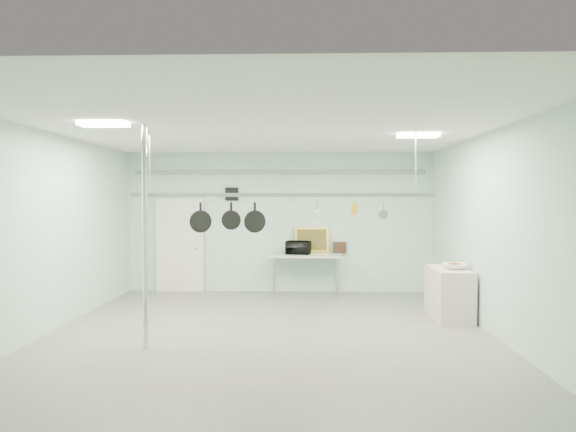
{
  "coord_description": "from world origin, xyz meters",
  "views": [
    {
      "loc": [
        0.54,
        -7.79,
        2.13
      ],
      "look_at": [
        0.28,
        1.0,
        1.84
      ],
      "focal_mm": 32.0,
      "sensor_mm": 36.0,
      "label": 1
    }
  ],
  "objects_px": {
    "microwave": "(298,248)",
    "chrome_pole": "(145,237)",
    "skillet_mid": "(231,216)",
    "skillet_right": "(255,218)",
    "prep_table": "(306,257)",
    "coffee_canister": "(304,250)",
    "fruit_bowl": "(455,266)",
    "pot_rack": "(282,193)",
    "skillet_left": "(201,218)",
    "side_cabinet": "(449,293)"
  },
  "relations": [
    {
      "from": "chrome_pole",
      "to": "skillet_right",
      "type": "distance_m",
      "value": 1.75
    },
    {
      "from": "pot_rack",
      "to": "skillet_left",
      "type": "xyz_separation_m",
      "value": [
        -1.29,
        0.0,
        -0.39
      ]
    },
    {
      "from": "skillet_mid",
      "to": "skillet_right",
      "type": "relative_size",
      "value": 0.88
    },
    {
      "from": "chrome_pole",
      "to": "skillet_right",
      "type": "relative_size",
      "value": 6.56
    },
    {
      "from": "prep_table",
      "to": "coffee_canister",
      "type": "xyz_separation_m",
      "value": [
        -0.04,
        -0.08,
        0.17
      ]
    },
    {
      "from": "prep_table",
      "to": "skillet_left",
      "type": "xyz_separation_m",
      "value": [
        -1.69,
        -3.3,
        1.01
      ]
    },
    {
      "from": "skillet_left",
      "to": "skillet_right",
      "type": "relative_size",
      "value": 1.01
    },
    {
      "from": "prep_table",
      "to": "skillet_mid",
      "type": "relative_size",
      "value": 3.72
    },
    {
      "from": "prep_table",
      "to": "pot_rack",
      "type": "height_order",
      "value": "pot_rack"
    },
    {
      "from": "pot_rack",
      "to": "side_cabinet",
      "type": "bearing_deg",
      "value": 20.45
    },
    {
      "from": "chrome_pole",
      "to": "pot_rack",
      "type": "xyz_separation_m",
      "value": [
        1.9,
        0.9,
        0.63
      ]
    },
    {
      "from": "prep_table",
      "to": "skillet_right",
      "type": "relative_size",
      "value": 3.28
    },
    {
      "from": "coffee_canister",
      "to": "fruit_bowl",
      "type": "xyz_separation_m",
      "value": [
        2.66,
        -2.23,
        -0.05
      ]
    },
    {
      "from": "chrome_pole",
      "to": "prep_table",
      "type": "height_order",
      "value": "chrome_pole"
    },
    {
      "from": "skillet_left",
      "to": "microwave",
      "type": "bearing_deg",
      "value": 39.83
    },
    {
      "from": "microwave",
      "to": "skillet_right",
      "type": "xyz_separation_m",
      "value": [
        -0.66,
        -3.33,
        0.79
      ]
    },
    {
      "from": "microwave",
      "to": "coffee_canister",
      "type": "height_order",
      "value": "microwave"
    },
    {
      "from": "skillet_right",
      "to": "chrome_pole",
      "type": "bearing_deg",
      "value": -170.55
    },
    {
      "from": "prep_table",
      "to": "fruit_bowl",
      "type": "relative_size",
      "value": 3.84
    },
    {
      "from": "side_cabinet",
      "to": "skillet_right",
      "type": "xyz_separation_m",
      "value": [
        -3.37,
        -1.1,
        1.39
      ]
    },
    {
      "from": "prep_table",
      "to": "fruit_bowl",
      "type": "xyz_separation_m",
      "value": [
        2.61,
        -2.31,
        0.12
      ]
    },
    {
      "from": "side_cabinet",
      "to": "skillet_right",
      "type": "height_order",
      "value": "skillet_right"
    },
    {
      "from": "prep_table",
      "to": "skillet_mid",
      "type": "xyz_separation_m",
      "value": [
        -1.2,
        -3.3,
        1.04
      ]
    },
    {
      "from": "chrome_pole",
      "to": "fruit_bowl",
      "type": "distance_m",
      "value": 5.3
    },
    {
      "from": "prep_table",
      "to": "skillet_mid",
      "type": "bearing_deg",
      "value": -110.01
    },
    {
      "from": "coffee_canister",
      "to": "fruit_bowl",
      "type": "distance_m",
      "value": 3.47
    },
    {
      "from": "chrome_pole",
      "to": "pot_rack",
      "type": "bearing_deg",
      "value": 25.35
    },
    {
      "from": "chrome_pole",
      "to": "prep_table",
      "type": "xyz_separation_m",
      "value": [
        2.3,
        4.2,
        -0.77
      ]
    },
    {
      "from": "microwave",
      "to": "chrome_pole",
      "type": "bearing_deg",
      "value": 74.72
    },
    {
      "from": "prep_table",
      "to": "side_cabinet",
      "type": "bearing_deg",
      "value": -40.79
    },
    {
      "from": "side_cabinet",
      "to": "pot_rack",
      "type": "xyz_separation_m",
      "value": [
        -2.95,
        -1.1,
        1.78
      ]
    },
    {
      "from": "side_cabinet",
      "to": "skillet_left",
      "type": "bearing_deg",
      "value": -165.45
    },
    {
      "from": "skillet_mid",
      "to": "prep_table",
      "type": "bearing_deg",
      "value": 73.45
    },
    {
      "from": "prep_table",
      "to": "side_cabinet",
      "type": "height_order",
      "value": "prep_table"
    },
    {
      "from": "pot_rack",
      "to": "skillet_right",
      "type": "distance_m",
      "value": 0.57
    },
    {
      "from": "microwave",
      "to": "skillet_left",
      "type": "distance_m",
      "value": 3.74
    },
    {
      "from": "microwave",
      "to": "skillet_left",
      "type": "height_order",
      "value": "skillet_left"
    },
    {
      "from": "microwave",
      "to": "skillet_mid",
      "type": "bearing_deg",
      "value": 84.19
    },
    {
      "from": "side_cabinet",
      "to": "coffee_canister",
      "type": "distance_m",
      "value": 3.4
    },
    {
      "from": "prep_table",
      "to": "skillet_left",
      "type": "relative_size",
      "value": 3.26
    },
    {
      "from": "coffee_canister",
      "to": "fruit_bowl",
      "type": "relative_size",
      "value": 0.47
    },
    {
      "from": "side_cabinet",
      "to": "skillet_left",
      "type": "height_order",
      "value": "skillet_left"
    },
    {
      "from": "fruit_bowl",
      "to": "microwave",
      "type": "bearing_deg",
      "value": 139.9
    },
    {
      "from": "pot_rack",
      "to": "microwave",
      "type": "height_order",
      "value": "pot_rack"
    },
    {
      "from": "pot_rack",
      "to": "microwave",
      "type": "xyz_separation_m",
      "value": [
        0.24,
        3.33,
        -1.18
      ]
    },
    {
      "from": "prep_table",
      "to": "skillet_mid",
      "type": "height_order",
      "value": "skillet_mid"
    },
    {
      "from": "pot_rack",
      "to": "skillet_left",
      "type": "distance_m",
      "value": 1.35
    },
    {
      "from": "prep_table",
      "to": "skillet_left",
      "type": "distance_m",
      "value": 3.84
    },
    {
      "from": "coffee_canister",
      "to": "skillet_right",
      "type": "bearing_deg",
      "value": -103.61
    },
    {
      "from": "pot_rack",
      "to": "skillet_mid",
      "type": "bearing_deg",
      "value": 180.0
    }
  ]
}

